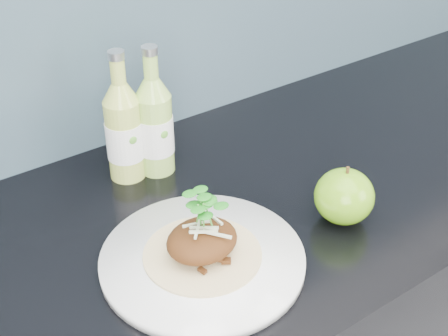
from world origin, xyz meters
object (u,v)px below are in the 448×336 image
Objects in this scene: cider_bottle_right at (155,126)px; cider_bottle_left at (124,131)px; dinner_plate at (202,260)px; green_apple at (344,196)px.

cider_bottle_left is at bearing 164.40° from cider_bottle_right.
cider_bottle_right reaches higher than dinner_plate.
cider_bottle_left and cider_bottle_right have the same top height.
dinner_plate is at bearing 170.35° from green_apple.
cider_bottle_left reaches higher than dinner_plate.
dinner_plate is 3.69× the size of green_apple.
dinner_plate is at bearing -83.05° from cider_bottle_left.
dinner_plate is 0.24m from green_apple.
green_apple is at bearing -43.21° from cider_bottle_left.
green_apple is 0.37m from cider_bottle_left.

